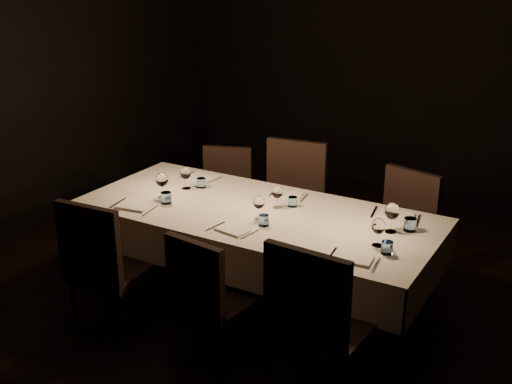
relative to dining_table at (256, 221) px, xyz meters
The scene contains 14 objects.
room 0.81m from the dining_table, ahead, with size 5.01×6.01×3.01m.
dining_table is the anchor object (origin of this frame).
chair_near_left 1.07m from the dining_table, 130.05° to the right, with size 0.50×0.50×0.98m.
place_setting_near_left 0.76m from the dining_table, 163.12° to the right, with size 0.36×0.41×0.19m.
chair_near_center 0.79m from the dining_table, 82.68° to the right, with size 0.48×0.48×0.89m.
place_setting_near_center 0.28m from the dining_table, 65.89° to the right, with size 0.31×0.39×0.17m.
chair_near_right 1.17m from the dining_table, 43.30° to the right, with size 0.53×0.53×1.03m.
place_setting_near_right 0.97m from the dining_table, 13.09° to the right, with size 0.33×0.40×0.18m.
chair_far_left 1.13m from the dining_table, 134.09° to the left, with size 0.55×0.55×0.88m.
place_setting_far_left 0.73m from the dining_table, 162.30° to the left, with size 0.32×0.40×0.17m.
chair_far_center 0.76m from the dining_table, 98.58° to the left, with size 0.56×0.56×1.04m.
place_setting_far_center 0.28m from the dining_table, 63.83° to the left, with size 0.31×0.39×0.16m.
chair_far_right 1.12m from the dining_table, 42.94° to the left, with size 0.55×0.55×0.95m.
place_setting_far_right 0.97m from the dining_table, 13.05° to the left, with size 0.38×0.42×0.20m.
Camera 1 is at (2.08, -3.57, 2.43)m, focal length 45.00 mm.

